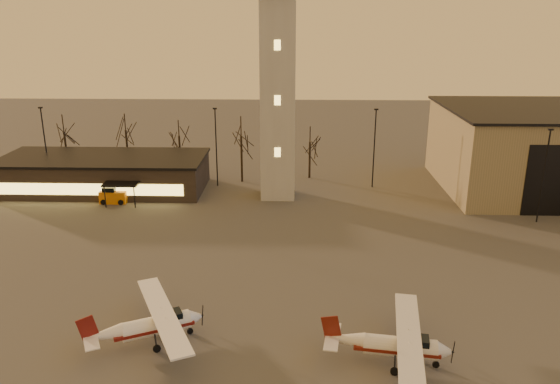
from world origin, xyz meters
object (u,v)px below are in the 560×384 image
object	(u,v)px
control_tower	(278,59)
cessna_front	(402,350)
terminal	(104,173)
service_cart	(114,196)
cessna_rear	(159,328)

from	to	relation	value
control_tower	cessna_front	size ratio (longest dim) A/B	2.97
terminal	service_cart	size ratio (longest dim) A/B	8.16
terminal	service_cart	xyz separation A→B (m)	(2.66, -4.98, -1.41)
cessna_front	service_cart	world-z (taller)	cessna_front
control_tower	cessna_front	world-z (taller)	control_tower
terminal	cessna_front	size ratio (longest dim) A/B	2.31
control_tower	terminal	world-z (taller)	control_tower
control_tower	terminal	distance (m)	26.24
cessna_front	cessna_rear	distance (m)	16.09
control_tower	service_cart	world-z (taller)	control_tower
terminal	cessna_front	bearing A→B (deg)	-49.01
terminal	cessna_front	distance (m)	47.12
cessna_front	service_cart	size ratio (longest dim) A/B	3.53
control_tower	cessna_front	distance (m)	37.96
service_cart	cessna_rear	bearing A→B (deg)	-66.16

